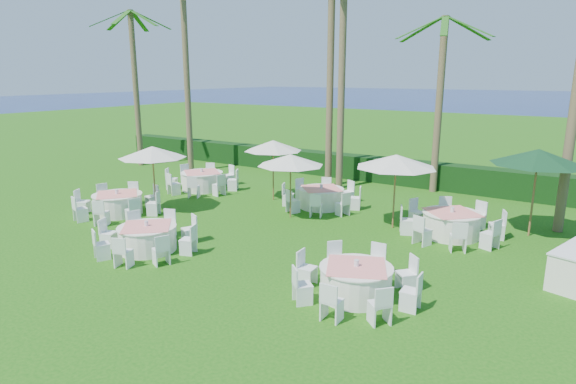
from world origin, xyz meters
name	(u,v)px	position (x,y,z in m)	size (l,w,h in m)	color
ground	(209,249)	(0.00, 0.00, 0.00)	(120.00, 120.00, 0.00)	#17530E
hedge	(368,168)	(0.00, 12.00, 0.60)	(34.00, 1.00, 1.20)	black
ocean	(547,101)	(0.00, 102.00, 0.00)	(260.00, 260.00, 0.00)	#070E4F
banquet_table_a	(118,203)	(-5.51, 0.96, 0.43)	(3.22, 3.22, 0.98)	white
banquet_table_b	(147,237)	(-1.49, -1.11, 0.41)	(3.04, 3.04, 0.94)	white
banquet_table_c	(356,281)	(5.21, -0.54, 0.41)	(3.11, 3.11, 0.94)	white
banquet_table_d	(202,180)	(-5.60, 5.77, 0.45)	(3.35, 3.35, 1.01)	white
banquet_table_e	(321,197)	(0.57, 6.09, 0.42)	(3.11, 3.11, 0.96)	white
banquet_table_f	(451,224)	(5.95, 5.28, 0.44)	(3.23, 3.23, 1.00)	white
umbrella_a	(152,152)	(-4.67, 2.09, 2.34)	(2.59, 2.59, 2.57)	brown
umbrella_b	(290,160)	(0.29, 4.22, 2.20)	(2.47, 2.47, 2.41)	brown
umbrella_c	(273,146)	(-1.73, 6.01, 2.35)	(2.44, 2.44, 2.58)	brown
umbrella_d	(396,161)	(4.00, 5.11, 2.38)	(2.77, 2.77, 2.61)	brown
umbrella_green	(538,157)	(8.14, 6.76, 2.67)	(2.95, 2.95, 2.93)	brown
palm_a	(185,51)	(-9.16, 8.71, 6.46)	(4.26, 4.36, 11.96)	brown
palm_b	(330,73)	(-1.01, 9.63, 5.32)	(4.40, 4.02, 9.71)	brown
palm_c	(343,49)	(-0.37, 9.53, 6.34)	(4.27, 4.36, 11.72)	brown
palm_d	(440,97)	(3.57, 11.30, 4.29)	(4.32, 4.32, 7.70)	brown
palm_f	(135,82)	(-13.05, 8.52, 4.84)	(4.41, 4.06, 8.77)	brown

